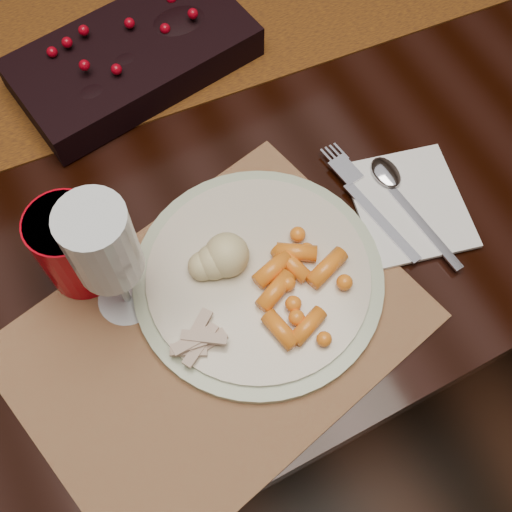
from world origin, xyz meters
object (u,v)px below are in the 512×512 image
mashed_potatoes (208,258)px  dinner_plate (258,277)px  centerpiece (133,53)px  turkey_shreds (191,340)px  placemat_main (214,334)px  napkin (409,205)px  wine_glass (111,264)px  baby_carrots (295,292)px  red_cup (74,247)px  dining_table (186,229)px

mashed_potatoes → dinner_plate: bearing=-38.1°
centerpiece → turkey_shreds: size_ratio=4.81×
placemat_main → napkin: bearing=-5.6°
centerpiece → wine_glass: wine_glass is taller
centerpiece → baby_carrots: centerpiece is taller
baby_carrots → napkin: bearing=13.3°
dinner_plate → wine_glass: bearing=160.9°
centerpiece → red_cup: red_cup is taller
mashed_potatoes → wine_glass: (-0.10, 0.01, 0.05)m
dining_table → napkin: bearing=-56.3°
centerpiece → mashed_potatoes: bearing=-97.7°
dinner_plate → napkin: 0.21m
centerpiece → baby_carrots: (0.02, -0.39, -0.00)m
baby_carrots → mashed_potatoes: 0.10m
placemat_main → dinner_plate: (0.07, 0.03, 0.01)m
red_cup → mashed_potatoes: bearing=-29.7°
napkin → centerpiece: bearing=134.6°
placemat_main → wine_glass: (-0.07, 0.08, 0.09)m
dining_table → mashed_potatoes: (-0.05, -0.27, 0.42)m
napkin → dining_table: bearing=137.5°
placemat_main → red_cup: bearing=111.7°
baby_carrots → wine_glass: size_ratio=0.64×
baby_carrots → centerpiece: bearing=93.6°
mashed_potatoes → red_cup: (-0.12, 0.07, 0.02)m
mashed_potatoes → baby_carrots: bearing=-48.1°
dinner_plate → baby_carrots: (0.02, -0.04, 0.02)m
placemat_main → dinner_plate: 0.08m
dining_table → napkin: size_ratio=12.18×
centerpiece → wine_glass: size_ratio=1.65×
baby_carrots → turkey_shreds: size_ratio=1.87×
dining_table → turkey_shreds: turkey_shreds is taller
placemat_main → turkey_shreds: size_ratio=6.58×
baby_carrots → red_cup: (-0.19, 0.15, 0.03)m
dining_table → placemat_main: size_ratio=4.22×
wine_glass → dinner_plate: bearing=-19.1°
dinner_plate → napkin: bearing=0.8°
wine_glass → baby_carrots: bearing=-28.6°
dining_table → turkey_shreds: (-0.11, -0.34, 0.40)m
centerpiece → wine_glass: (-0.14, -0.30, 0.06)m
mashed_potatoes → turkey_shreds: (-0.06, -0.07, -0.02)m
wine_glass → napkin: bearing=-7.6°
centerpiece → baby_carrots: bearing=-86.4°
mashed_potatoes → napkin: (0.25, -0.03, -0.04)m
baby_carrots → red_cup: bearing=142.7°
placemat_main → red_cup: 0.18m
napkin → placemat_main: bearing=-158.8°
centerpiece → turkey_shreds: bearing=-104.2°
turkey_shreds → wine_glass: bearing=115.7°
baby_carrots → turkey_shreds: 0.12m
baby_carrots → napkin: (0.18, 0.04, -0.02)m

